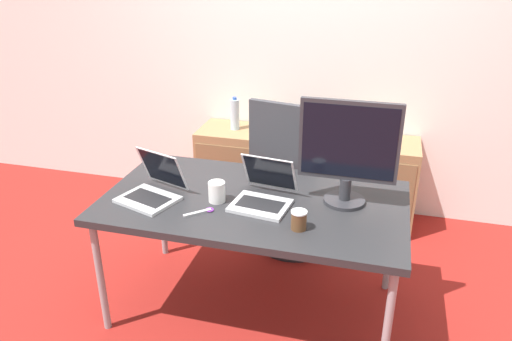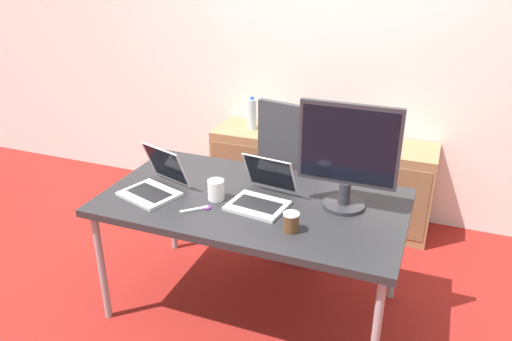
{
  "view_description": "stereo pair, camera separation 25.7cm",
  "coord_description": "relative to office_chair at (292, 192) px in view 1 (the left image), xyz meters",
  "views": [
    {
      "loc": [
        0.63,
        -2.29,
        1.97
      ],
      "look_at": [
        0.0,
        0.04,
        0.87
      ],
      "focal_mm": 35.0,
      "sensor_mm": 36.0,
      "label": 1
    },
    {
      "loc": [
        0.87,
        -2.21,
        1.97
      ],
      "look_at": [
        0.0,
        0.04,
        0.87
      ],
      "focal_mm": 35.0,
      "sensor_mm": 36.0,
      "label": 2
    }
  ],
  "objects": [
    {
      "name": "desk",
      "position": [
        -0.08,
        -0.7,
        0.25
      ],
      "size": [
        1.62,
        0.89,
        0.72
      ],
      "color": "#28282B",
      "rests_on": "ground_plane"
    },
    {
      "name": "ground_plane",
      "position": [
        -0.08,
        -0.7,
        -0.43
      ],
      "size": [
        14.0,
        14.0,
        0.0
      ],
      "primitive_type": "plane",
      "color": "maroon"
    },
    {
      "name": "monitor",
      "position": [
        0.39,
        -0.61,
        0.59
      ],
      "size": [
        0.51,
        0.22,
        0.56
      ],
      "color": "#2D2D33",
      "rests_on": "desk"
    },
    {
      "name": "office_chair",
      "position": [
        0.0,
        0.0,
        0.0
      ],
      "size": [
        0.57,
        0.6,
        1.11
      ],
      "color": "#232326",
      "rests_on": "ground_plane"
    },
    {
      "name": "water_bottle",
      "position": [
        -0.55,
        0.49,
        0.36
      ],
      "size": [
        0.07,
        0.07,
        0.26
      ],
      "color": "silver",
      "rests_on": "cabinet_left"
    },
    {
      "name": "scissors",
      "position": [
        -0.3,
        -0.91,
        0.3
      ],
      "size": [
        0.14,
        0.14,
        0.01
      ],
      "color": "#B2B2B7",
      "rests_on": "desk"
    },
    {
      "name": "cabinet_right",
      "position": [
        0.56,
        0.49,
        -0.09
      ],
      "size": [
        0.55,
        0.42,
        0.66
      ],
      "color": "#99754C",
      "rests_on": "ground_plane"
    },
    {
      "name": "laptop_right",
      "position": [
        -0.61,
        -0.82,
        0.35
      ],
      "size": [
        0.35,
        0.39,
        0.24
      ],
      "color": "silver",
      "rests_on": "desk"
    },
    {
      "name": "coffee_cup_brown",
      "position": [
        0.21,
        -0.94,
        0.34
      ],
      "size": [
        0.08,
        0.08,
        0.1
      ],
      "color": "brown",
      "rests_on": "desk"
    },
    {
      "name": "coffee_cup_white",
      "position": [
        -0.26,
        -0.77,
        0.35
      ],
      "size": [
        0.09,
        0.09,
        0.11
      ],
      "color": "white",
      "rests_on": "desk"
    },
    {
      "name": "cabinet_left",
      "position": [
        -0.55,
        0.49,
        -0.09
      ],
      "size": [
        0.55,
        0.42,
        0.66
      ],
      "color": "#99754C",
      "rests_on": "ground_plane"
    },
    {
      "name": "laptop_left",
      "position": [
        -0.02,
        -0.72,
        0.34
      ],
      "size": [
        0.32,
        0.37,
        0.23
      ],
      "color": "silver",
      "rests_on": "desk"
    },
    {
      "name": "wall_back",
      "position": [
        -0.08,
        0.73,
        0.87
      ],
      "size": [
        10.0,
        0.05,
        2.6
      ],
      "color": "white",
      "rests_on": "ground_plane"
    }
  ]
}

